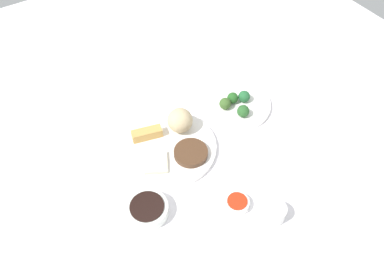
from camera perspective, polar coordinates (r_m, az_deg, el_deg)
tabletop at (r=1.20m, az=-1.96°, el=-4.37°), size 2.20×2.20×0.02m
main_plate at (r=1.20m, az=-3.40°, el=-2.81°), size 0.29×0.29×0.02m
rice_scoop at (r=1.21m, az=-1.75°, el=1.11°), size 0.08×0.08×0.08m
spring_roll at (r=1.21m, az=-6.58°, el=-0.83°), size 0.05×0.10×0.03m
crab_rangoon_wonton at (r=1.15m, az=-5.26°, el=-5.06°), size 0.10×0.09×0.01m
stir_fry_heap at (r=1.17m, az=-0.17°, el=-3.63°), size 0.10×0.10×0.02m
broccoli_plate at (r=1.33m, az=6.30°, el=3.50°), size 0.24×0.24×0.01m
broccoli_floret_0 at (r=1.27m, az=7.46°, el=2.45°), size 0.04×0.04×0.04m
broccoli_floret_1 at (r=1.31m, az=5.95°, el=4.38°), size 0.04×0.04×0.04m
broccoli_floret_2 at (r=1.32m, az=7.60°, el=4.56°), size 0.04×0.04×0.04m
broccoli_floret_3 at (r=1.29m, az=4.86°, el=3.57°), size 0.04×0.04×0.04m
soy_sauce_bowl at (r=1.08m, az=-6.50°, el=-11.75°), size 0.11×0.11×0.03m
soy_sauce_bowl_liquid at (r=1.06m, az=-6.59°, el=-11.26°), size 0.09×0.09×0.00m
sauce_ramekin_sweet_and_sour at (r=1.09m, az=6.54°, el=-10.89°), size 0.07×0.07×0.02m
sauce_ramekin_sweet_and_sour_liquid at (r=1.08m, az=6.61°, el=-10.52°), size 0.05×0.05×0.00m
teacup at (r=1.08m, az=11.93°, el=-11.97°), size 0.06×0.06×0.05m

